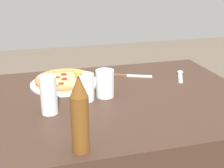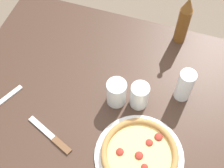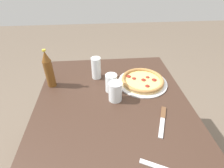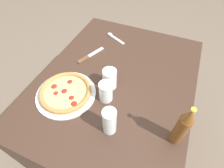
{
  "view_description": "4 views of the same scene",
  "coord_description": "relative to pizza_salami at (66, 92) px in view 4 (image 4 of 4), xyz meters",
  "views": [
    {
      "loc": [
        -0.38,
        -1.24,
        1.27
      ],
      "look_at": [
        -0.03,
        0.02,
        0.78
      ],
      "focal_mm": 50.0,
      "sensor_mm": 36.0,
      "label": 1
    },
    {
      "loc": [
        -0.25,
        0.62,
        1.87
      ],
      "look_at": [
        -0.04,
        -0.02,
        0.79
      ],
      "focal_mm": 50.0,
      "sensor_mm": 36.0,
      "label": 2
    },
    {
      "loc": [
        0.74,
        -0.07,
        1.43
      ],
      "look_at": [
        -0.11,
        0.0,
        0.82
      ],
      "focal_mm": 28.0,
      "sensor_mm": 36.0,
      "label": 3
    },
    {
      "loc": [
        -0.67,
        -0.25,
        1.53
      ],
      "look_at": [
        -0.09,
        -0.01,
        0.78
      ],
      "focal_mm": 28.0,
      "sensor_mm": 36.0,
      "label": 4
    }
  ],
  "objects": [
    {
      "name": "ground_plane",
      "position": [
        0.22,
        -0.22,
        -0.75
      ],
      "size": [
        8.0,
        8.0,
        0.0
      ],
      "primitive_type": "plane",
      "color": "#6B5B4C"
    },
    {
      "name": "table",
      "position": [
        0.22,
        -0.22,
        -0.38
      ],
      "size": [
        1.18,
        0.92,
        0.73
      ],
      "color": "#3D281E",
      "rests_on": "ground_plane"
    },
    {
      "name": "pizza_salami",
      "position": [
        0.0,
        0.0,
        0.0
      ],
      "size": [
        0.34,
        0.34,
        0.04
      ],
      "color": "silver",
      "rests_on": "table"
    },
    {
      "name": "glass_red_wine",
      "position": [
        -0.1,
        -0.31,
        0.05
      ],
      "size": [
        0.07,
        0.07,
        0.16
      ],
      "color": "white",
      "rests_on": "table"
    },
    {
      "name": "glass_lemonade",
      "position": [
        0.06,
        -0.22,
        0.04
      ],
      "size": [
        0.07,
        0.07,
        0.12
      ],
      "color": "white",
      "rests_on": "table"
    },
    {
      "name": "glass_cola",
      "position": [
        0.15,
        -0.2,
        0.04
      ],
      "size": [
        0.08,
        0.08,
        0.12
      ],
      "color": "white",
      "rests_on": "table"
    },
    {
      "name": "beer_bottle",
      "position": [
        -0.03,
        -0.61,
        0.11
      ],
      "size": [
        0.06,
        0.06,
        0.26
      ],
      "color": "brown",
      "rests_on": "table"
    },
    {
      "name": "knife",
      "position": [
        0.35,
        0.03,
        -0.02
      ],
      "size": [
        0.21,
        0.11,
        0.01
      ],
      "color": "brown",
      "rests_on": "table"
    },
    {
      "name": "spoon",
      "position": [
        0.61,
        -0.03,
        -0.01
      ],
      "size": [
        0.1,
        0.17,
        0.02
      ],
      "color": "silver",
      "rests_on": "table"
    }
  ]
}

